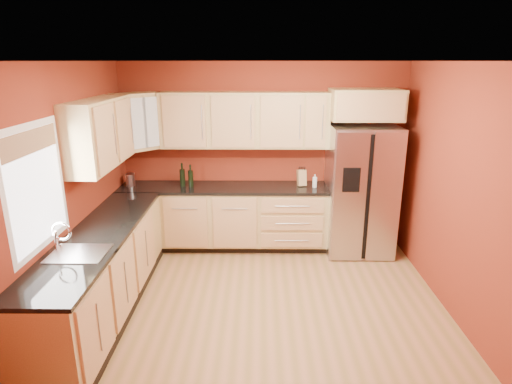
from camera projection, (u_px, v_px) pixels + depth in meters
floor at (263, 312)px, 4.62m from camera, size 4.00×4.00×0.00m
ceiling at (265, 61)px, 3.86m from camera, size 4.00×4.00×0.00m
wall_back at (263, 155)px, 6.15m from camera, size 4.00×0.04×2.60m
wall_front at (267, 310)px, 2.33m from camera, size 4.00×0.04×2.60m
wall_left at (63, 197)px, 4.26m from camera, size 0.04×4.00×2.60m
wall_right at (466, 198)px, 4.22m from camera, size 0.04×4.00×2.60m
base_cabinets_back at (224, 218)px, 6.12m from camera, size 2.90×0.60×0.88m
base_cabinets_left at (103, 275)px, 4.51m from camera, size 0.60×2.80×0.88m
countertop_back at (223, 188)px, 5.98m from camera, size 2.90×0.62×0.04m
countertop_left at (99, 235)px, 4.37m from camera, size 0.62×2.80×0.04m
upper_cabinets_back at (245, 120)px, 5.84m from camera, size 2.30×0.33×0.75m
upper_cabinets_left at (100, 133)px, 4.79m from camera, size 0.33×1.35×0.75m
corner_upper_cabinet at (138, 122)px, 5.70m from camera, size 0.67×0.67×0.75m
over_fridge_cabinet at (365, 104)px, 5.63m from camera, size 0.92×0.60×0.40m
refrigerator at (360, 190)px, 5.90m from camera, size 0.90×0.75×1.78m
window at (37, 187)px, 3.71m from camera, size 0.03×0.90×1.00m
sink_faucet at (77, 239)px, 3.84m from camera, size 0.50×0.42×0.30m
canister_left at (130, 180)px, 5.94m from camera, size 0.14×0.14×0.18m
canister_right at (131, 179)px, 5.99m from camera, size 0.11×0.11×0.18m
wine_bottle_a at (191, 176)px, 5.93m from camera, size 0.09×0.09×0.31m
wine_bottle_b at (182, 175)px, 5.95m from camera, size 0.08×0.08×0.33m
knife_block at (302, 178)px, 5.98m from camera, size 0.13×0.12×0.23m
soap_dispenser at (315, 181)px, 5.91m from camera, size 0.08×0.08×0.18m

